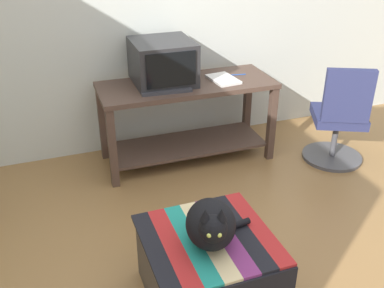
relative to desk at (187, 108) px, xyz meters
The scene contains 9 objects.
back_wall 0.97m from the desk, 119.84° to the left, with size 8.00×0.10×2.60m, color silver.
desk is the anchor object (origin of this frame).
tv_monitor 0.44m from the desk, 154.56° to the left, with size 0.49×0.51×0.35m.
keyboard 0.35m from the desk, 150.41° to the right, with size 0.40×0.15×0.02m, color #333338.
book 0.39m from the desk, ahead, with size 0.20×0.30×0.02m, color white.
ottoman_with_blanket 1.64m from the desk, 105.32° to the right, with size 0.69×0.68×0.42m.
cat 1.67m from the desk, 105.08° to the right, with size 0.44×0.39×0.30m.
office_chair 1.30m from the desk, 22.98° to the right, with size 0.56×0.56×0.89m.
pen 0.53m from the desk, ahead, with size 0.01×0.01×0.14m, color #2351B2.
Camera 1 is at (-0.90, -1.70, 1.99)m, focal length 41.81 mm.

